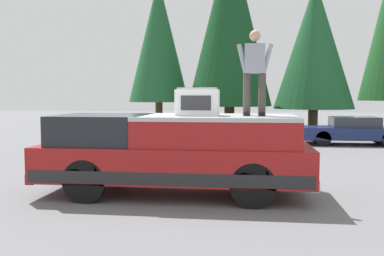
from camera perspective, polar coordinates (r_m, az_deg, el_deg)
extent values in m
plane|color=slate|center=(9.42, -2.52, -8.24)|extent=(90.00, 90.00, 0.00)
cube|color=maroon|center=(8.89, -2.32, -4.41)|extent=(2.00, 5.50, 0.70)
cube|color=#232326|center=(8.93, -2.32, -5.63)|extent=(2.01, 5.39, 0.24)
cube|color=black|center=(9.19, -11.68, -0.13)|extent=(1.84, 1.87, 0.60)
cube|color=maroon|center=(8.72, 3.38, -0.55)|extent=(1.92, 3.19, 0.52)
cube|color=#B7BABF|center=(8.70, 3.39, 1.42)|extent=(1.94, 3.19, 0.08)
cube|color=#232326|center=(9.74, -18.20, -5.46)|extent=(1.96, 0.16, 0.20)
cube|color=#B2B5BA|center=(8.91, 15.12, -6.30)|extent=(1.96, 0.16, 0.20)
cylinder|color=black|center=(8.55, -13.96, -6.80)|extent=(0.30, 0.84, 0.84)
cylinder|color=black|center=(10.13, -10.49, -5.00)|extent=(0.30, 0.84, 0.84)
cylinder|color=black|center=(7.99, 8.11, -7.49)|extent=(0.30, 0.84, 0.84)
cylinder|color=black|center=(9.66, 7.94, -5.42)|extent=(0.30, 0.84, 0.84)
cube|color=silver|center=(8.60, 0.76, 3.39)|extent=(0.64, 0.84, 0.52)
cube|color=#2D2D30|center=(8.28, 0.51, 3.35)|extent=(0.01, 0.59, 0.29)
cube|color=#99999E|center=(8.60, 0.76, 5.26)|extent=(0.58, 0.76, 0.04)
cylinder|color=#423D38|center=(8.65, 9.29, 4.40)|extent=(0.15, 0.15, 0.84)
cube|color=black|center=(8.62, 9.27, 1.87)|extent=(0.26, 0.11, 0.08)
cylinder|color=#423D38|center=(8.64, 7.30, 4.42)|extent=(0.15, 0.15, 0.84)
cube|color=black|center=(8.61, 7.28, 1.89)|extent=(0.26, 0.11, 0.08)
cube|color=#9399A3|center=(8.67, 8.35, 9.11)|extent=(0.24, 0.40, 0.58)
sphere|color=tan|center=(8.72, 8.38, 12.06)|extent=(0.22, 0.22, 0.22)
cylinder|color=#9399A3|center=(8.65, 10.00, 9.10)|extent=(0.09, 0.23, 0.58)
cylinder|color=#9399A3|center=(8.64, 6.71, 9.14)|extent=(0.09, 0.23, 0.58)
cube|color=navy|center=(19.02, 20.45, -0.62)|extent=(1.64, 4.10, 0.50)
cube|color=#282D38|center=(19.01, 20.78, 0.76)|extent=(1.31, 1.89, 0.42)
cylinder|color=black|center=(18.08, 17.04, -1.36)|extent=(0.20, 0.62, 0.62)
cylinder|color=black|center=(19.49, 16.31, -0.94)|extent=(0.20, 0.62, 0.62)
cylinder|color=black|center=(20.06, 23.50, -0.98)|extent=(0.20, 0.62, 0.62)
cube|color=gray|center=(19.18, 4.32, -0.32)|extent=(1.64, 4.10, 0.50)
cube|color=#282D38|center=(19.14, 4.63, 1.05)|extent=(1.31, 1.89, 0.42)
cylinder|color=black|center=(18.59, 0.29, -1.01)|extent=(0.20, 0.62, 0.62)
cylinder|color=black|center=(20.01, 0.78, -0.62)|extent=(0.20, 0.62, 0.62)
cylinder|color=black|center=(18.46, 8.15, -1.09)|extent=(0.20, 0.62, 0.62)
cylinder|color=black|center=(19.89, 8.08, -0.70)|extent=(0.20, 0.62, 0.62)
cylinder|color=#4C3826|center=(24.28, 15.77, 0.93)|extent=(0.52, 0.52, 1.33)
cone|color=#1E562D|center=(24.39, 15.98, 10.57)|extent=(4.30, 4.30, 6.85)
cylinder|color=#4C3826|center=(23.54, 4.98, 1.16)|extent=(0.55, 0.55, 1.48)
cone|color=#14421E|center=(23.85, 5.07, 14.13)|extent=(4.56, 4.56, 9.25)
cylinder|color=#4C3826|center=(24.72, -4.40, 1.55)|extent=(0.41, 0.41, 1.68)
cone|color=#1E562D|center=(24.88, -4.46, 11.54)|extent=(3.41, 3.41, 6.96)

